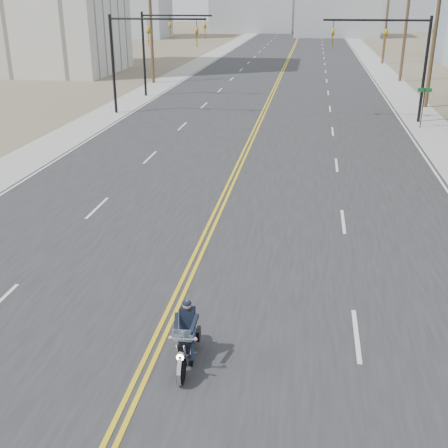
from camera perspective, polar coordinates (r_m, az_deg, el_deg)
ground_plane at (r=12.40m, az=-10.49°, el=-19.28°), size 400.00×400.00×0.00m
road at (r=79.19m, az=6.42°, el=16.04°), size 20.00×200.00×0.01m
sidewalk_left at (r=80.52m, az=-2.12°, el=16.26°), size 3.00×200.00×0.01m
sidewalk_right at (r=79.52m, az=15.03°, el=15.48°), size 3.00×200.00×0.01m
traffic_mast_left at (r=42.68m, az=-8.68°, el=17.55°), size 7.10×0.26×7.00m
traffic_mast_right at (r=41.19m, az=17.11°, el=16.71°), size 7.10×0.26×7.00m
traffic_mast_far at (r=50.46m, az=-6.29°, el=18.24°), size 6.10×0.26×7.00m
street_sign at (r=39.88m, az=19.60°, el=11.71°), size 0.90×0.06×2.62m
utility_pole_c at (r=47.62m, az=20.67°, el=17.86°), size 2.20×0.30×11.00m
utility_pole_d at (r=62.39m, az=18.06°, el=19.09°), size 2.20×0.30×11.50m
utility_pole_e at (r=79.25m, az=16.22°, el=19.52°), size 2.20×0.30×11.00m
utility_pole_left at (r=58.97m, az=-7.42°, el=19.32°), size 2.20×0.30×10.50m
haze_bldg_b at (r=133.78m, az=11.45°, el=21.17°), size 18.00×14.00×14.00m
haze_bldg_e at (r=160.16m, az=17.59°, el=20.35°), size 14.00×14.00×12.00m
motorcyclist at (r=13.39m, az=-3.90°, el=-11.25°), size 0.96×2.03×1.55m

